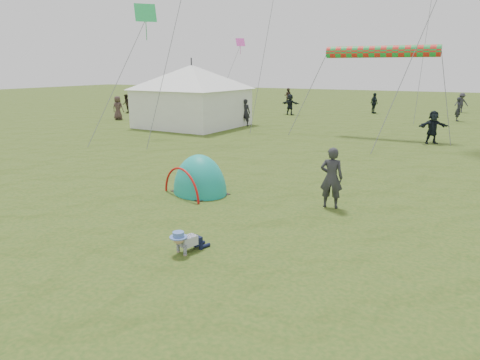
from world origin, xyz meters
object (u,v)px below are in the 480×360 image
at_px(standing_adult, 331,178).
at_px(crawling_toddler, 186,241).
at_px(popup_tent, 200,193).
at_px(event_marquee, 192,94).

bearing_deg(standing_adult, crawling_toddler, 57.56).
xyz_separation_m(crawling_toddler, popup_tent, (-2.13, 3.90, -0.26)).
relative_size(crawling_toddler, popup_tent, 0.28).
bearing_deg(popup_tent, crawling_toddler, -39.15).
relative_size(crawling_toddler, event_marquee, 0.11).
distance_m(standing_adult, event_marquee, 18.16).
height_order(crawling_toddler, popup_tent, popup_tent).
height_order(popup_tent, standing_adult, standing_adult).
bearing_deg(standing_adult, popup_tent, -2.60).
relative_size(popup_tent, event_marquee, 0.39).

